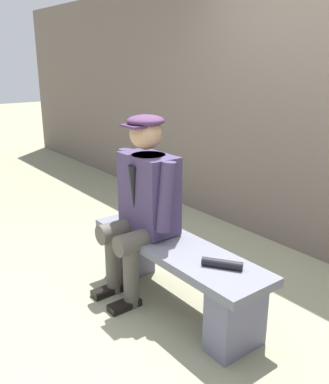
% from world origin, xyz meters
% --- Properties ---
extents(ground_plane, '(30.00, 30.00, 0.00)m').
position_xyz_m(ground_plane, '(0.00, 0.00, 0.00)').
color(ground_plane, gray).
extents(bench, '(1.51, 0.43, 0.48)m').
position_xyz_m(bench, '(0.00, 0.00, 0.31)').
color(bench, slate).
rests_on(bench, ground).
extents(seated_man, '(0.62, 0.56, 1.35)m').
position_xyz_m(seated_man, '(0.31, 0.05, 0.75)').
color(seated_man, '#403357').
rests_on(seated_man, ground).
extents(rolled_magazine, '(0.24, 0.19, 0.05)m').
position_xyz_m(rolled_magazine, '(-0.44, -0.01, 0.51)').
color(rolled_magazine, black).
rests_on(rolled_magazine, bench).
extents(stadium_wall, '(12.00, 0.24, 2.54)m').
position_xyz_m(stadium_wall, '(0.00, -1.59, 1.27)').
color(stadium_wall, '#665951').
rests_on(stadium_wall, ground).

